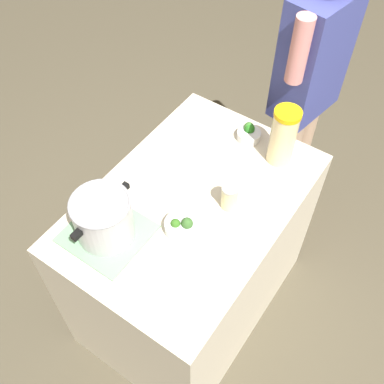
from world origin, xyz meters
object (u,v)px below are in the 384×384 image
(mason_jar, at_px, (230,197))
(broccoli_bowl_center, at_px, (182,226))
(cooking_pot, at_px, (103,218))
(broccoli_bowl_front, at_px, (249,133))
(person_cook, at_px, (304,97))
(lemonade_pitcher, at_px, (283,136))

(mason_jar, bearing_deg, broccoli_bowl_center, 157.27)
(cooking_pot, bearing_deg, broccoli_bowl_front, -13.55)
(mason_jar, bearing_deg, person_cook, 3.47)
(mason_jar, bearing_deg, broccoli_bowl_front, 19.10)
(lemonade_pitcher, distance_m, broccoli_bowl_center, 0.57)
(cooking_pot, distance_m, broccoli_bowl_front, 0.79)
(lemonade_pitcher, bearing_deg, broccoli_bowl_front, 78.31)
(broccoli_bowl_center, bearing_deg, mason_jar, -22.73)
(broccoli_bowl_center, bearing_deg, lemonade_pitcher, -13.29)
(lemonade_pitcher, relative_size, mason_jar, 2.37)
(mason_jar, height_order, broccoli_bowl_center, mason_jar)
(cooking_pot, xyz_separation_m, lemonade_pitcher, (0.73, -0.36, 0.03))
(person_cook, bearing_deg, cooking_pot, 167.10)
(broccoli_bowl_front, xyz_separation_m, person_cook, (0.41, -0.08, -0.03))
(lemonade_pitcher, distance_m, broccoli_bowl_front, 0.21)
(cooking_pot, distance_m, mason_jar, 0.50)
(broccoli_bowl_center, bearing_deg, broccoli_bowl_front, 4.44)
(lemonade_pitcher, xyz_separation_m, broccoli_bowl_front, (0.04, 0.17, -0.11))
(cooking_pot, xyz_separation_m, broccoli_bowl_front, (0.76, -0.18, -0.08))
(broccoli_bowl_front, bearing_deg, lemonade_pitcher, -101.69)
(lemonade_pitcher, relative_size, broccoli_bowl_front, 2.56)
(lemonade_pitcher, bearing_deg, person_cook, 11.67)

